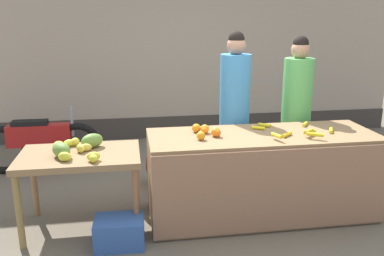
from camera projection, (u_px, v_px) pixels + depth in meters
name	position (u px, v px, depth m)	size (l,w,h in m)	color
ground_plane	(224.00, 216.00, 4.23)	(24.00, 24.00, 0.00)	#665B4C
market_wall_back	(183.00, 32.00, 6.64)	(7.35, 0.23, 3.57)	tan
fruit_stall_counter	(262.00, 175.00, 4.15)	(2.28, 0.83, 0.87)	olive
side_table_wooden	(80.00, 163.00, 3.84)	(1.12, 0.72, 0.76)	olive
banana_bunch_pile	(296.00, 131.00, 4.06)	(0.81, 0.63, 0.07)	yellow
orange_pile	(207.00, 131.00, 3.99)	(0.25, 0.35, 0.09)	orange
mango_papaya_pile	(76.00, 147.00, 3.82)	(0.52, 0.64, 0.14)	gold
vendor_woman_blue_shirt	(234.00, 113.00, 4.63)	(0.34, 0.34, 1.85)	#33333D
vendor_woman_green_shirt	(296.00, 113.00, 4.77)	(0.34, 0.34, 1.79)	#33333D
parked_motorcycle	(40.00, 143.00, 5.32)	(1.60, 0.18, 0.88)	black
produce_crate	(119.00, 232.00, 3.65)	(0.44, 0.32, 0.26)	#3359A5
produce_sack	(159.00, 165.00, 4.91)	(0.36, 0.30, 0.52)	maroon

